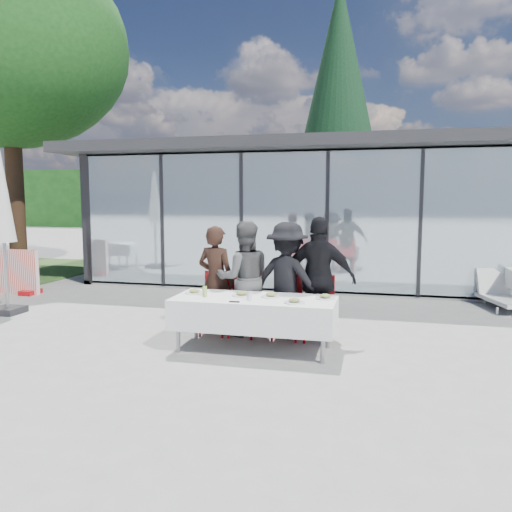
{
  "coord_description": "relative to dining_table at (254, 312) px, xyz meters",
  "views": [
    {
      "loc": [
        2.1,
        -6.94,
        2.11
      ],
      "look_at": [
        0.12,
        1.2,
        1.16
      ],
      "focal_mm": 35.0,
      "sensor_mm": 36.0,
      "label": 1
    }
  ],
  "objects": [
    {
      "name": "plate_d",
      "position": [
        0.97,
        0.16,
        0.24
      ],
      "size": [
        0.28,
        0.28,
        0.07
      ],
      "color": "white",
      "rests_on": "dining_table"
    },
    {
      "name": "diner_c",
      "position": [
        0.33,
        0.75,
        0.35
      ],
      "size": [
        1.41,
        1.41,
        1.77
      ],
      "primitive_type": "imported",
      "rotation": [
        0.0,
        0.0,
        2.87
      ],
      "color": "black",
      "rests_on": "ground"
    },
    {
      "name": "conifer_tree",
      "position": [
        0.04,
        13.31,
        5.45
      ],
      "size": [
        4.0,
        4.0,
        10.5
      ],
      "color": "#382316",
      "rests_on": "ground"
    },
    {
      "name": "plate_extra",
      "position": [
        0.6,
        -0.24,
        0.24
      ],
      "size": [
        0.28,
        0.28,
        0.07
      ],
      "color": "white",
      "rests_on": "dining_table"
    },
    {
      "name": "plate_a",
      "position": [
        -0.92,
        0.1,
        0.24
      ],
      "size": [
        0.28,
        0.28,
        0.07
      ],
      "color": "white",
      "rests_on": "dining_table"
    },
    {
      "name": "juice_bottle",
      "position": [
        -0.7,
        -0.09,
        0.28
      ],
      "size": [
        0.06,
        0.06,
        0.14
      ],
      "primitive_type": "cylinder",
      "color": "#9CC050",
      "rests_on": "dining_table"
    },
    {
      "name": "plate_b",
      "position": [
        -0.2,
        0.07,
        0.24
      ],
      "size": [
        0.28,
        0.28,
        0.07
      ],
      "color": "white",
      "rests_on": "dining_table"
    },
    {
      "name": "diner_chair_a",
      "position": [
        -0.81,
        0.75,
        -0.0
      ],
      "size": [
        0.44,
        0.44,
        0.97
      ],
      "color": "#B00B10",
      "rests_on": "ground"
    },
    {
      "name": "dining_table",
      "position": [
        0.0,
        0.0,
        0.0
      ],
      "size": [
        2.26,
        0.96,
        0.75
      ],
      "color": "white",
      "rests_on": "ground"
    },
    {
      "name": "diner_chair_c",
      "position": [
        0.33,
        0.75,
        -0.0
      ],
      "size": [
        0.44,
        0.44,
        0.97
      ],
      "color": "#B00B10",
      "rests_on": "ground"
    },
    {
      "name": "diner_chair_b",
      "position": [
        -0.35,
        0.75,
        -0.0
      ],
      "size": [
        0.44,
        0.44,
        0.97
      ],
      "color": "#B00B10",
      "rests_on": "ground"
    },
    {
      "name": "ground",
      "position": [
        -0.46,
        0.31,
        -0.54
      ],
      "size": [
        90.0,
        90.0,
        0.0
      ],
      "primitive_type": "plane",
      "color": "gray",
      "rests_on": "ground"
    },
    {
      "name": "diner_b",
      "position": [
        -0.35,
        0.75,
        0.35
      ],
      "size": [
        1.11,
        1.11,
        1.78
      ],
      "primitive_type": "imported",
      "rotation": [
        0.0,
        0.0,
        3.49
      ],
      "color": "#535353",
      "rests_on": "ground"
    },
    {
      "name": "folded_eyeglasses",
      "position": [
        -0.18,
        -0.37,
        0.22
      ],
      "size": [
        0.14,
        0.03,
        0.01
      ],
      "primitive_type": "cube",
      "color": "black",
      "rests_on": "dining_table"
    },
    {
      "name": "diner_a",
      "position": [
        -0.81,
        0.75,
        0.31
      ],
      "size": [
        0.73,
        0.73,
        1.71
      ],
      "primitive_type": "imported",
      "rotation": [
        0.0,
        0.0,
        2.94
      ],
      "color": "#311D16",
      "rests_on": "ground"
    },
    {
      "name": "diner_d",
      "position": [
        0.82,
        0.75,
        0.39
      ],
      "size": [
        1.23,
        1.23,
        1.86
      ],
      "primitive_type": "imported",
      "rotation": [
        0.0,
        0.0,
        3.0
      ],
      "color": "black",
      "rests_on": "ground"
    },
    {
      "name": "treeline",
      "position": [
        -2.46,
        28.31,
        1.66
      ],
      "size": [
        62.5,
        2.0,
        4.4
      ],
      "color": "#123912",
      "rests_on": "ground"
    },
    {
      "name": "diner_chair_d",
      "position": [
        0.82,
        0.75,
        -0.0
      ],
      "size": [
        0.44,
        0.44,
        0.97
      ],
      "color": "#B00B10",
      "rests_on": "ground"
    },
    {
      "name": "drinking_glasses",
      "position": [
        -0.02,
        -0.2,
        0.26
      ],
      "size": [
        0.07,
        0.07,
        0.1
      ],
      "color": "silver",
      "rests_on": "dining_table"
    },
    {
      "name": "plate_c",
      "position": [
        0.22,
        0.09,
        0.24
      ],
      "size": [
        0.28,
        0.28,
        0.07
      ],
      "color": "white",
      "rests_on": "dining_table"
    },
    {
      "name": "pavilion",
      "position": [
        1.54,
        8.47,
        1.61
      ],
      "size": [
        14.8,
        8.8,
        3.44
      ],
      "color": "gray",
      "rests_on": "ground"
    },
    {
      "name": "market_umbrella",
      "position": [
        -5.0,
        1.11,
        1.43
      ],
      "size": [
        0.5,
        0.5,
        3.0
      ],
      "color": "black",
      "rests_on": "ground"
    },
    {
      "name": "grass_patch",
      "position": [
        -8.96,
        6.31,
        -0.53
      ],
      "size": [
        5.0,
        5.0,
        0.02
      ],
      "primitive_type": "cube",
      "color": "#385926",
      "rests_on": "ground"
    },
    {
      "name": "lounger",
      "position": [
        4.03,
        3.86,
        -0.28
      ],
      "size": [
        0.92,
        1.44,
        0.72
      ],
      "color": "silver",
      "rests_on": "ground"
    },
    {
      "name": "deciduous_tree",
      "position": [
        -8.96,
        6.31,
        5.94
      ],
      "size": [
        7.04,
        6.4,
        9.38
      ],
      "color": "#382316",
      "rests_on": "ground"
    }
  ]
}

